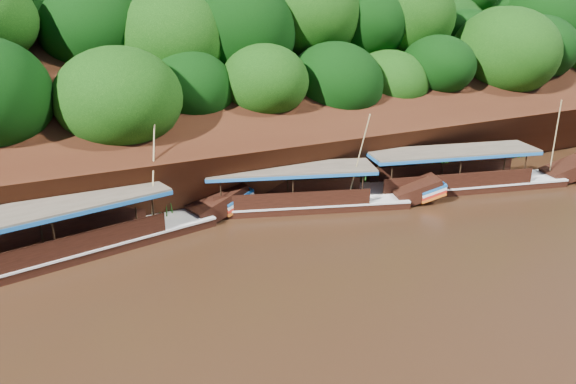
{
  "coord_description": "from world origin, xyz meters",
  "views": [
    {
      "loc": [
        -13.43,
        -18.82,
        11.87
      ],
      "look_at": [
        -0.28,
        7.0,
        1.53
      ],
      "focal_mm": 35.0,
      "sensor_mm": 36.0,
      "label": 1
    }
  ],
  "objects": [
    {
      "name": "boat_1",
      "position": [
        1.9,
        7.71,
        0.57
      ],
      "size": [
        14.38,
        6.55,
        6.22
      ],
      "rotation": [
        0.0,
        0.0,
        -0.32
      ],
      "color": "black",
      "rests_on": "ground"
    },
    {
      "name": "riverbank",
      "position": [
        -0.01,
        22.73,
        1.89
      ],
      "size": [
        120.0,
        30.06,
        19.4
      ],
      "color": "black",
      "rests_on": "ground"
    },
    {
      "name": "reeds",
      "position": [
        -2.64,
        9.67,
        0.93
      ],
      "size": [
        51.11,
        2.52,
        2.25
      ],
      "color": "#215A16",
      "rests_on": "ground"
    },
    {
      "name": "boat_0",
      "position": [
        12.63,
        6.1,
        0.59
      ],
      "size": [
        16.27,
        6.05,
        6.19
      ],
      "rotation": [
        0.0,
        0.0,
        -0.25
      ],
      "color": "black",
      "rests_on": "ground"
    },
    {
      "name": "boat_2",
      "position": [
        -10.81,
        7.65,
        0.62
      ],
      "size": [
        17.44,
        5.52,
        6.77
      ],
      "rotation": [
        0.0,
        0.0,
        0.19
      ],
      "color": "black",
      "rests_on": "ground"
    },
    {
      "name": "ground",
      "position": [
        0.0,
        0.0,
        0.0
      ],
      "size": [
        160.0,
        160.0,
        0.0
      ],
      "primitive_type": "plane",
      "color": "black",
      "rests_on": "ground"
    }
  ]
}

